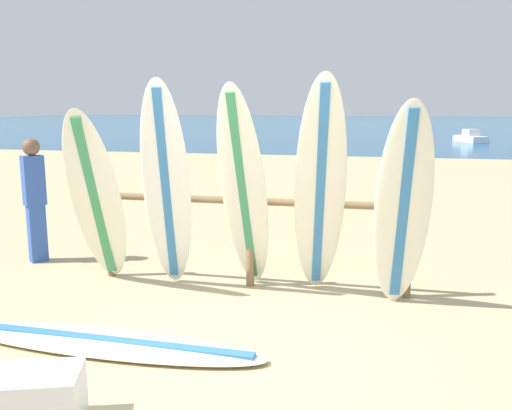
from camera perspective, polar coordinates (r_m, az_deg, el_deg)
ground_plane at (r=4.55m, az=-3.23°, el=-15.89°), size 120.00×120.00×0.00m
ocean_water at (r=61.97m, az=11.72°, el=8.33°), size 120.00×80.00×0.01m
surfboard_rack at (r=6.06m, az=-0.62°, el=-1.69°), size 3.51×0.09×1.12m
surfboard_leaning_far_left at (r=6.20m, az=-16.30°, el=0.54°), size 0.68×1.00×2.00m
surfboard_leaning_left at (r=5.91m, az=-9.30°, el=1.80°), size 0.63×0.80×2.29m
surfboard_leaning_center_left at (r=5.76m, az=-1.30°, el=1.47°), size 0.56×0.92×2.24m
surfboard_leaning_center at (r=5.59m, az=6.68°, el=1.57°), size 0.67×0.97×2.33m
surfboard_leaning_center_right at (r=5.50m, az=15.04°, el=-0.17°), size 0.64×0.63×2.08m
surfboard_lying_on_sand at (r=4.94m, az=-15.29°, el=-13.63°), size 2.82×0.65×0.08m
beachgoer_standing at (r=7.56m, az=-22.05°, el=1.00°), size 0.29×0.30×1.60m
small_boat_offshore at (r=31.90m, az=21.42°, el=6.53°), size 1.63×2.28×0.71m
cooler_box at (r=3.94m, az=-22.21°, el=-18.22°), size 0.70×0.58×0.36m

